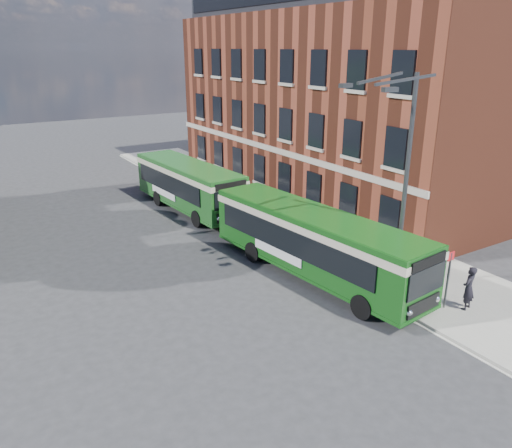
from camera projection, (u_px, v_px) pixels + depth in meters
ground at (267, 303)px, 20.34m from camera, size 120.00×120.00×0.00m
pavement at (292, 218)px, 30.20m from camera, size 6.00×48.00×0.15m
kerb_line at (249, 229)px, 28.71m from camera, size 0.12×48.00×0.01m
brick_office at (342, 91)px, 34.57m from camera, size 12.10×26.00×14.20m
street_lamp at (399, 184)px, 19.55m from camera, size 2.96×2.38×9.00m
bus_stop_sign at (448, 276)px, 19.26m from camera, size 0.35×0.08×2.52m
bus_front at (314, 238)px, 22.20m from camera, size 3.74×11.80×3.02m
bus_rear at (189, 182)px, 31.37m from camera, size 3.23×10.10×3.02m
pedestrian_a at (469, 288)px, 19.33m from camera, size 0.74×0.58×1.79m
pedestrian_b at (401, 279)px, 20.38m from camera, size 0.93×0.87×1.52m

